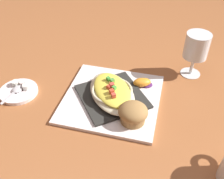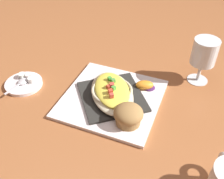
# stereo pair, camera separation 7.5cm
# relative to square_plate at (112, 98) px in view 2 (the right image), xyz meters

# --- Properties ---
(ground_plane) EXTENTS (2.60, 2.60, 0.00)m
(ground_plane) POSITION_rel_square_plate_xyz_m (0.00, 0.00, -0.01)
(ground_plane) COLOR #A15F35
(square_plate) EXTENTS (0.33, 0.33, 0.01)m
(square_plate) POSITION_rel_square_plate_xyz_m (0.00, 0.00, 0.00)
(square_plate) COLOR white
(square_plate) RESTS_ON ground_plane
(folded_napkin) EXTENTS (0.24, 0.24, 0.01)m
(folded_napkin) POSITION_rel_square_plate_xyz_m (0.00, 0.00, 0.01)
(folded_napkin) COLOR #2A2A27
(folded_napkin) RESTS_ON square_plate
(gratin_dish) EXTENTS (0.23, 0.18, 0.05)m
(gratin_dish) POSITION_rel_square_plate_xyz_m (-0.00, 0.00, 0.03)
(gratin_dish) COLOR beige
(gratin_dish) RESTS_ON folded_napkin
(muffin) EXTENTS (0.08, 0.08, 0.05)m
(muffin) POSITION_rel_square_plate_xyz_m (-0.09, -0.06, 0.03)
(muffin) COLOR olive
(muffin) RESTS_ON square_plate
(orange_garnish) EXTENTS (0.05, 0.07, 0.02)m
(orange_garnish) POSITION_rel_square_plate_xyz_m (0.06, -0.09, 0.02)
(orange_garnish) COLOR #4F2662
(orange_garnish) RESTS_ON square_plate
(stemmed_glass) EXTENTS (0.08, 0.08, 0.15)m
(stemmed_glass) POSITION_rel_square_plate_xyz_m (0.14, -0.26, 0.09)
(stemmed_glass) COLOR white
(stemmed_glass) RESTS_ON ground_plane
(creamer_saucer) EXTENTS (0.12, 0.12, 0.01)m
(creamer_saucer) POSITION_rel_square_plate_xyz_m (0.02, 0.29, 0.00)
(creamer_saucer) COLOR white
(creamer_saucer) RESTS_ON ground_plane
(spoon) EXTENTS (0.09, 0.05, 0.01)m
(spoon) POSITION_rel_square_plate_xyz_m (0.02, 0.29, 0.01)
(spoon) COLOR silver
(spoon) RESTS_ON creamer_saucer
(creamer_cup_0) EXTENTS (0.02, 0.02, 0.02)m
(creamer_cup_0) POSITION_rel_square_plate_xyz_m (0.03, 0.26, 0.01)
(creamer_cup_0) COLOR white
(creamer_cup_0) RESTS_ON creamer_saucer
(creamer_cup_1) EXTENTS (0.02, 0.02, 0.02)m
(creamer_cup_1) POSITION_rel_square_plate_xyz_m (0.05, 0.28, 0.01)
(creamer_cup_1) COLOR silver
(creamer_cup_1) RESTS_ON creamer_saucer
(creamer_cup_2) EXTENTS (0.02, 0.02, 0.02)m
(creamer_cup_2) POSITION_rel_square_plate_xyz_m (0.05, 0.30, 0.01)
(creamer_cup_2) COLOR white
(creamer_cup_2) RESTS_ON creamer_saucer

